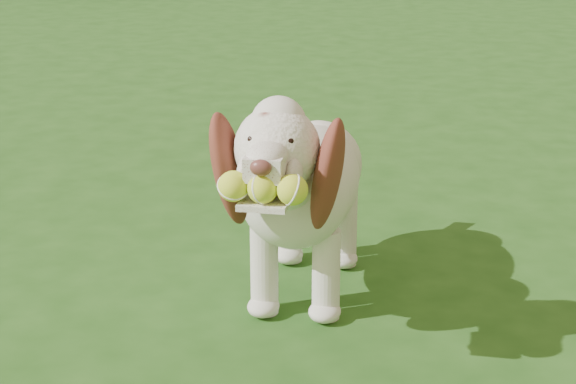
# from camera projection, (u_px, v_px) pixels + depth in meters

# --- Properties ---
(ground) EXTENTS (80.00, 80.00, 0.00)m
(ground) POSITION_uv_depth(u_px,v_px,m) (300.00, 268.00, 3.68)
(ground) COLOR #1E4714
(ground) RESTS_ON ground
(dog) EXTENTS (0.45, 1.27, 0.83)m
(dog) POSITION_uv_depth(u_px,v_px,m) (302.00, 181.00, 3.28)
(dog) COLOR silver
(dog) RESTS_ON ground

